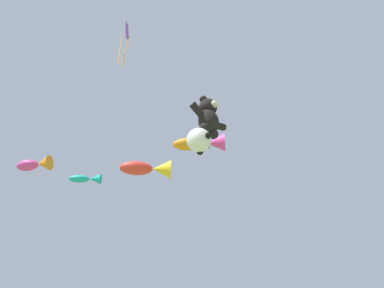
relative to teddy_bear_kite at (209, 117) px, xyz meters
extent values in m
ellipsoid|color=black|center=(0.00, 0.01, -0.24)|extent=(0.84, 0.72, 1.02)
sphere|color=black|center=(0.00, 0.01, 0.52)|extent=(0.70, 0.70, 0.70)
sphere|color=beige|center=(0.00, -0.29, 0.47)|extent=(0.30, 0.30, 0.30)
sphere|color=black|center=(-0.25, 0.01, 0.80)|extent=(0.29, 0.29, 0.29)
cylinder|color=black|center=(-0.61, 0.01, -0.06)|extent=(0.61, 0.27, 0.48)
sphere|color=black|center=(-0.23, 0.01, -0.72)|extent=(0.38, 0.38, 0.38)
sphere|color=black|center=(0.25, 0.01, 0.80)|extent=(0.29, 0.29, 0.29)
cylinder|color=black|center=(0.61, 0.01, -0.06)|extent=(0.61, 0.27, 0.48)
sphere|color=black|center=(0.23, 0.01, -0.72)|extent=(0.38, 0.38, 0.38)
sphere|color=white|center=(-0.55, -0.01, -1.55)|extent=(0.84, 0.84, 0.84)
sphere|color=black|center=(-0.17, -0.01, -1.55)|extent=(0.24, 0.24, 0.24)
sphere|color=black|center=(-0.64, 0.25, -1.27)|extent=(0.24, 0.24, 0.24)
sphere|color=black|center=(-0.55, -0.40, -1.61)|extent=(0.24, 0.24, 0.24)
sphere|color=black|center=(-0.37, 0.12, -1.86)|extent=(0.24, 0.24, 0.24)
ellipsoid|color=orange|center=(1.49, 2.54, 1.22)|extent=(1.48, 1.56, 0.55)
cone|color=#E53F9E|center=(2.26, 1.66, 1.22)|extent=(1.15, 1.16, 0.80)
sphere|color=black|center=(1.17, 2.91, 1.36)|extent=(0.14, 0.14, 0.14)
ellipsoid|color=red|center=(0.11, 4.47, 0.14)|extent=(1.55, 1.47, 0.58)
cone|color=yellow|center=(0.96, 3.73, 0.14)|extent=(1.16, 1.17, 0.85)
sphere|color=black|center=(-0.24, 4.78, 0.29)|extent=(0.15, 0.15, 0.15)
ellipsoid|color=#19ADB2|center=(-1.22, 6.98, 0.20)|extent=(0.94, 0.93, 0.32)
cone|color=#19ADB2|center=(-0.69, 6.47, 0.20)|extent=(0.71, 0.70, 0.48)
sphere|color=black|center=(-1.44, 7.19, 0.28)|extent=(0.08, 0.08, 0.08)
ellipsoid|color=#E53F9E|center=(-3.10, 8.67, 0.88)|extent=(1.08, 1.20, 0.49)
cone|color=orange|center=(-2.63, 7.99, 0.88)|extent=(0.92, 0.89, 0.72)
sphere|color=black|center=(-3.29, 8.95, 1.01)|extent=(0.13, 0.13, 0.13)
cube|color=purple|center=(-3.32, 1.28, 3.53)|extent=(0.61, 0.63, 0.86)
cylinder|color=orange|center=(-3.43, 1.31, 2.19)|extent=(0.03, 0.27, 2.13)
cylinder|color=orange|center=(-3.21, 1.29, 2.32)|extent=(0.03, 0.17, 1.87)
camera|label=1|loc=(-7.23, -6.41, -10.06)|focal=35.00mm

